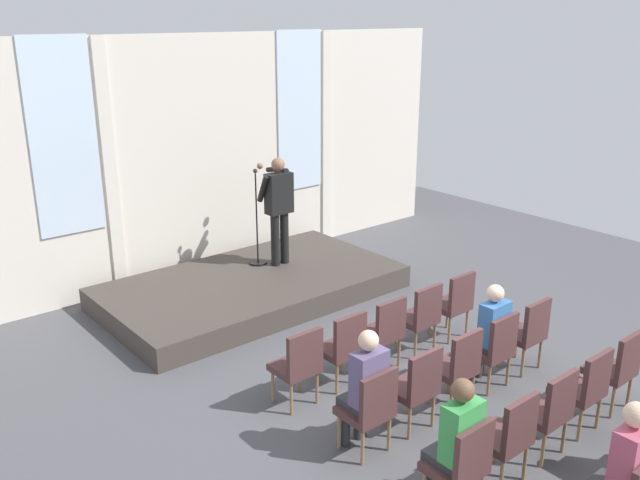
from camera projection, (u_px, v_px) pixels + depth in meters
name	position (u px, v px, depth m)	size (l,w,h in m)	color
ground_plane	(458.00, 409.00, 7.53)	(14.45, 14.45, 0.00)	#4C4C51
rear_partition	(196.00, 156.00, 10.97)	(10.46, 0.14, 3.90)	silver
stage_platform	(252.00, 287.00, 10.42)	(4.42, 2.45, 0.34)	#3F3833
speaker	(278.00, 203.00, 10.61)	(0.51, 0.69, 1.73)	black
mic_stand	(257.00, 244.00, 10.82)	(0.28, 0.28, 1.55)	black
chair_r0_c0	(299.00, 363.00, 7.43)	(0.46, 0.44, 0.94)	olive
chair_r0_c1	(344.00, 345.00, 7.83)	(0.46, 0.44, 0.94)	olive
chair_r0_c2	(384.00, 329.00, 8.23)	(0.46, 0.44, 0.94)	olive
chair_r0_c3	(421.00, 314.00, 8.62)	(0.46, 0.44, 0.94)	olive
chair_r0_c4	(454.00, 301.00, 9.02)	(0.46, 0.44, 0.94)	olive
chair_r1_c0	(370.00, 406.00, 6.61)	(0.46, 0.44, 0.94)	olive
audience_r1_c0	(365.00, 385.00, 6.60)	(0.36, 0.39, 1.33)	#2D2D33
chair_r1_c1	(416.00, 384.00, 7.01)	(0.46, 0.44, 0.94)	olive
chair_r1_c2	(457.00, 364.00, 7.40)	(0.46, 0.44, 0.94)	olive
chair_r1_c3	(494.00, 346.00, 7.80)	(0.46, 0.44, 0.94)	olive
audience_r1_c3	(490.00, 330.00, 7.80)	(0.36, 0.39, 1.28)	#2D2D33
chair_r1_c4	(528.00, 330.00, 8.19)	(0.46, 0.44, 0.94)	olive
chair_r2_c0	(462.00, 462.00, 5.79)	(0.46, 0.44, 0.94)	olive
audience_r2_c0	(456.00, 438.00, 5.78)	(0.36, 0.39, 1.31)	#2D2D33
chair_r2_c1	(508.00, 434.00, 6.18)	(0.46, 0.44, 0.94)	olive
chair_r2_c2	(549.00, 408.00, 6.58)	(0.46, 0.44, 0.94)	olive
chair_r2_c3	(585.00, 386.00, 6.97)	(0.46, 0.44, 0.94)	olive
chair_r2_c4	(617.00, 366.00, 7.37)	(0.46, 0.44, 0.94)	olive
audience_r3_c1	(623.00, 469.00, 5.34)	(0.36, 0.39, 1.37)	#2D2D33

